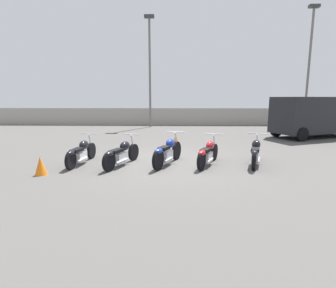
% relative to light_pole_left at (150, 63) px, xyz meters
% --- Properties ---
extents(ground_plane, '(60.00, 60.00, 0.00)m').
position_rel_light_pole_left_xyz_m(ground_plane, '(1.64, -10.95, -4.64)').
color(ground_plane, '#514F4C').
extents(fence_back, '(40.00, 0.04, 1.35)m').
position_rel_light_pole_left_xyz_m(fence_back, '(1.64, 1.21, -3.96)').
color(fence_back, '#9E998E').
rests_on(fence_back, ground_plane).
extents(light_pole_left, '(0.70, 0.35, 7.90)m').
position_rel_light_pole_left_xyz_m(light_pole_left, '(0.00, 0.00, 0.00)').
color(light_pole_left, slate).
rests_on(light_pole_left, ground_plane).
extents(light_pole_right, '(0.70, 0.35, 8.39)m').
position_rel_light_pole_left_xyz_m(light_pole_right, '(11.27, -0.25, 0.25)').
color(light_pole_right, slate).
rests_on(light_pole_right, ground_plane).
extents(motorcycle_slot_0, '(0.60, 2.06, 0.93)m').
position_rel_light_pole_left_xyz_m(motorcycle_slot_0, '(-1.21, -11.33, -4.25)').
color(motorcycle_slot_0, black).
rests_on(motorcycle_slot_0, ground_plane).
extents(motorcycle_slot_1, '(0.90, 1.97, 0.95)m').
position_rel_light_pole_left_xyz_m(motorcycle_slot_1, '(0.16, -11.51, -4.24)').
color(motorcycle_slot_1, black).
rests_on(motorcycle_slot_1, ground_plane).
extents(motorcycle_slot_2, '(1.01, 2.03, 1.01)m').
position_rel_light_pole_left_xyz_m(motorcycle_slot_2, '(1.63, -11.34, -4.22)').
color(motorcycle_slot_2, black).
rests_on(motorcycle_slot_2, ground_plane).
extents(motorcycle_slot_3, '(1.02, 1.86, 0.95)m').
position_rel_light_pole_left_xyz_m(motorcycle_slot_3, '(2.94, -11.36, -4.24)').
color(motorcycle_slot_3, black).
rests_on(motorcycle_slot_3, ground_plane).
extents(motorcycle_slot_4, '(0.87, 1.89, 0.97)m').
position_rel_light_pole_left_xyz_m(motorcycle_slot_4, '(4.47, -11.30, -4.23)').
color(motorcycle_slot_4, black).
rests_on(motorcycle_slot_4, ground_plane).
extents(parked_van, '(5.19, 3.53, 2.20)m').
position_rel_light_pole_left_xyz_m(parked_van, '(9.59, -4.98, -3.42)').
color(parked_van, black).
rests_on(parked_van, ground_plane).
extents(traffic_cone_near, '(0.31, 0.31, 0.47)m').
position_rel_light_pole_left_xyz_m(traffic_cone_near, '(1.91, -7.40, -4.40)').
color(traffic_cone_near, orange).
rests_on(traffic_cone_near, ground_plane).
extents(traffic_cone_far, '(0.33, 0.33, 0.53)m').
position_rel_light_pole_left_xyz_m(traffic_cone_far, '(-1.92, -12.58, -4.37)').
color(traffic_cone_far, orange).
rests_on(traffic_cone_far, ground_plane).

